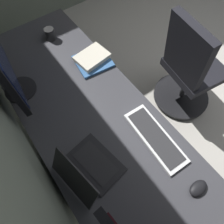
% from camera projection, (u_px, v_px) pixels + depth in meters
% --- Properties ---
extents(desk, '(2.31, 0.71, 0.73)m').
position_uv_depth(desk, '(105.00, 139.00, 1.21)').
color(desk, '#38383D').
rests_on(desk, ground).
extents(drawer_pedestal, '(0.40, 0.51, 0.69)m').
position_uv_depth(drawer_pedestal, '(106.00, 160.00, 1.47)').
color(drawer_pedestal, '#38383D').
rests_on(drawer_pedestal, ground).
extents(monitor_primary, '(0.57, 0.20, 0.46)m').
position_uv_depth(monitor_primary, '(2.00, 61.00, 1.07)').
color(monitor_primary, black).
rests_on(monitor_primary, desk).
extents(laptop_leftmost, '(0.33, 0.31, 0.18)m').
position_uv_depth(laptop_leftmost, '(87.00, 169.00, 1.02)').
color(laptop_leftmost, black).
rests_on(laptop_leftmost, desk).
extents(keyboard_main, '(0.43, 0.16, 0.02)m').
position_uv_depth(keyboard_main, '(155.00, 137.00, 1.14)').
color(keyboard_main, silver).
rests_on(keyboard_main, desk).
extents(mouse_main, '(0.06, 0.10, 0.03)m').
position_uv_depth(mouse_main, '(198.00, 188.00, 1.00)').
color(mouse_main, black).
rests_on(mouse_main, desk).
extents(book_stack_near, '(0.25, 0.26, 0.05)m').
position_uv_depth(book_stack_near, '(92.00, 59.00, 1.40)').
color(book_stack_near, '#38669E').
rests_on(book_stack_near, desk).
extents(coffee_mug, '(0.11, 0.07, 0.09)m').
position_uv_depth(coffee_mug, '(50.00, 34.00, 1.49)').
color(coffee_mug, black).
rests_on(coffee_mug, desk).
extents(office_chair, '(0.56, 0.58, 0.97)m').
position_uv_depth(office_chair, '(188.00, 72.00, 1.72)').
color(office_chair, black).
rests_on(office_chair, ground).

